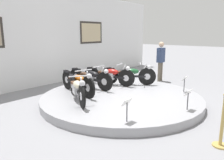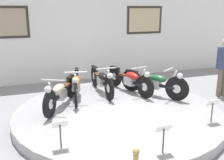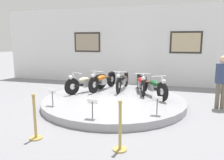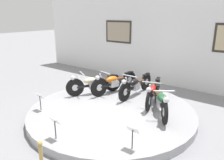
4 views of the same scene
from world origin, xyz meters
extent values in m
plane|color=gray|center=(0.00, 0.00, 0.00)|extent=(60.00, 60.00, 0.00)
cylinder|color=#99999E|center=(0.00, 0.00, 0.11)|extent=(4.77, 4.77, 0.21)
cube|color=white|center=(0.00, 3.74, 1.87)|extent=(14.00, 0.20, 3.74)
cube|color=#2D2823|center=(-2.40, 3.63, 2.06)|extent=(1.40, 0.02, 1.00)
cube|color=tan|center=(-2.40, 3.62, 2.06)|extent=(1.24, 0.02, 0.84)
cube|color=#2D2823|center=(2.40, 3.63, 2.06)|extent=(1.40, 0.02, 1.00)
cube|color=#C6B289|center=(2.40, 3.62, 2.06)|extent=(1.24, 0.02, 0.84)
cylinder|color=black|center=(-1.56, 0.03, 0.52)|extent=(0.35, 0.55, 0.61)
cylinder|color=silver|center=(-1.56, 0.03, 0.52)|extent=(0.16, 0.22, 0.21)
cylinder|color=black|center=(-0.88, 1.20, 0.52)|extent=(0.35, 0.55, 0.61)
cylinder|color=silver|center=(-0.88, 1.20, 0.52)|extent=(0.16, 0.22, 0.21)
cube|color=black|center=(-1.22, 0.62, 0.52)|extent=(0.68, 1.11, 0.07)
cube|color=silver|center=(-1.24, 0.58, 0.54)|extent=(0.33, 0.38, 0.24)
ellipsoid|color=beige|center=(-1.29, 0.49, 0.70)|extent=(0.43, 0.53, 0.20)
cube|color=#472D1E|center=(-1.11, 0.81, 0.66)|extent=(0.33, 0.38, 0.07)
cube|color=black|center=(-0.88, 1.20, 0.78)|extent=(0.27, 0.36, 0.06)
cylinder|color=silver|center=(-1.48, 0.16, 0.72)|extent=(0.16, 0.24, 0.54)
cylinder|color=silver|center=(-1.43, 0.25, 0.98)|extent=(0.48, 0.30, 0.03)
sphere|color=silver|center=(-1.59, -0.02, 0.86)|extent=(0.15, 0.15, 0.15)
cylinder|color=black|center=(-0.90, 0.48, 0.54)|extent=(0.20, 0.64, 0.64)
cylinder|color=silver|center=(-0.90, 0.48, 0.54)|extent=(0.11, 0.23, 0.22)
cylinder|color=black|center=(-0.59, 1.80, 0.54)|extent=(0.20, 0.64, 0.64)
cylinder|color=silver|center=(-0.59, 1.80, 0.54)|extent=(0.11, 0.23, 0.22)
cube|color=black|center=(-0.74, 1.14, 0.54)|extent=(0.35, 1.23, 0.07)
cube|color=silver|center=(-0.75, 1.10, 0.56)|extent=(0.27, 0.36, 0.24)
ellipsoid|color=#D16619|center=(-0.77, 1.00, 0.72)|extent=(0.32, 0.52, 0.20)
cube|color=#472D1E|center=(-0.69, 1.35, 0.68)|extent=(0.27, 0.36, 0.07)
cube|color=black|center=(-0.59, 1.80, 0.81)|extent=(0.18, 0.37, 0.06)
cylinder|color=silver|center=(-0.86, 0.63, 0.74)|extent=(0.10, 0.25, 0.54)
cylinder|color=silver|center=(-0.84, 0.73, 1.00)|extent=(0.53, 0.15, 0.03)
sphere|color=silver|center=(-0.91, 0.42, 0.88)|extent=(0.15, 0.15, 0.15)
cylinder|color=black|center=(0.00, 0.66, 0.53)|extent=(0.06, 0.62, 0.62)
cylinder|color=silver|center=(0.00, 0.66, 0.53)|extent=(0.07, 0.22, 0.22)
cylinder|color=black|center=(0.00, 2.01, 0.53)|extent=(0.06, 0.62, 0.62)
cylinder|color=silver|center=(0.00, 2.01, 0.53)|extent=(0.07, 0.22, 0.22)
cube|color=black|center=(0.00, 1.34, 0.53)|extent=(0.08, 1.24, 0.07)
cube|color=silver|center=(0.00, 1.30, 0.55)|extent=(0.20, 0.32, 0.24)
ellipsoid|color=black|center=(0.00, 1.20, 0.71)|extent=(0.22, 0.48, 0.20)
cube|color=#472D1E|center=(0.00, 1.56, 0.67)|extent=(0.20, 0.32, 0.07)
cube|color=black|center=(0.00, 2.01, 0.79)|extent=(0.10, 0.36, 0.06)
cylinder|color=silver|center=(0.00, 0.81, 0.73)|extent=(0.05, 0.25, 0.54)
cylinder|color=silver|center=(0.00, 0.92, 0.99)|extent=(0.54, 0.03, 0.03)
sphere|color=silver|center=(0.00, 0.60, 0.87)|extent=(0.15, 0.15, 0.15)
cylinder|color=black|center=(0.93, 0.49, 0.52)|extent=(0.22, 0.60, 0.61)
cylinder|color=silver|center=(0.93, 0.49, 0.52)|extent=(0.12, 0.22, 0.21)
cylinder|color=black|center=(0.56, 1.79, 0.52)|extent=(0.22, 0.60, 0.61)
cylinder|color=silver|center=(0.56, 1.79, 0.52)|extent=(0.12, 0.22, 0.21)
cube|color=black|center=(0.74, 1.14, 0.52)|extent=(0.40, 1.21, 0.07)
cube|color=silver|center=(0.75, 1.10, 0.54)|extent=(0.28, 0.36, 0.24)
ellipsoid|color=red|center=(0.78, 1.01, 0.70)|extent=(0.34, 0.52, 0.20)
cube|color=#472D1E|center=(0.68, 1.35, 0.66)|extent=(0.28, 0.36, 0.07)
cube|color=black|center=(0.56, 1.79, 0.78)|extent=(0.19, 0.37, 0.06)
cylinder|color=silver|center=(0.89, 0.63, 0.72)|extent=(0.11, 0.25, 0.54)
cylinder|color=silver|center=(0.86, 0.74, 0.98)|extent=(0.53, 0.18, 0.03)
sphere|color=silver|center=(0.94, 0.43, 0.86)|extent=(0.15, 0.15, 0.15)
cylinder|color=black|center=(1.60, 0.06, 0.53)|extent=(0.40, 0.54, 0.62)
cylinder|color=silver|center=(1.60, 0.06, 0.53)|extent=(0.18, 0.22, 0.22)
cylinder|color=black|center=(0.83, 1.17, 0.53)|extent=(0.40, 0.54, 0.62)
cylinder|color=silver|center=(0.83, 1.17, 0.53)|extent=(0.18, 0.22, 0.22)
cube|color=black|center=(1.22, 0.62, 0.53)|extent=(0.76, 1.06, 0.07)
cube|color=silver|center=(1.24, 0.58, 0.55)|extent=(0.35, 0.38, 0.24)
ellipsoid|color=#1E562D|center=(1.30, 0.50, 0.71)|extent=(0.45, 0.52, 0.20)
cube|color=#472D1E|center=(1.09, 0.80, 0.67)|extent=(0.35, 0.38, 0.07)
cube|color=black|center=(0.83, 1.17, 0.79)|extent=(0.29, 0.35, 0.06)
cylinder|color=silver|center=(1.52, 0.18, 0.73)|extent=(0.18, 0.23, 0.54)
cylinder|color=silver|center=(1.45, 0.27, 0.99)|extent=(0.46, 0.33, 0.03)
sphere|color=silver|center=(1.63, 0.01, 0.87)|extent=(0.15, 0.15, 0.15)
cylinder|color=#333338|center=(-1.54, -1.33, 0.42)|extent=(0.02, 0.02, 0.42)
cube|color=white|center=(-1.54, -1.33, 0.65)|extent=(0.26, 0.11, 0.15)
cylinder|color=#333338|center=(0.00, -2.03, 0.42)|extent=(0.02, 0.02, 0.42)
cube|color=white|center=(0.00, -2.03, 0.65)|extent=(0.26, 0.11, 0.15)
cylinder|color=#333338|center=(1.54, -1.33, 0.42)|extent=(0.02, 0.02, 0.42)
cube|color=white|center=(1.54, -1.33, 0.65)|extent=(0.26, 0.11, 0.15)
cylinder|color=#6B6051|center=(3.30, 0.47, 0.41)|extent=(0.13, 0.13, 0.82)
cylinder|color=#6B6051|center=(3.46, 0.47, 0.41)|extent=(0.13, 0.13, 0.82)
sphere|color=tan|center=(-0.95, -3.04, 0.98)|extent=(0.08, 0.08, 0.08)
camera|label=1|loc=(-5.07, -3.86, 2.06)|focal=35.00mm
camera|label=2|loc=(-2.04, -5.34, 2.49)|focal=42.00mm
camera|label=3|loc=(1.88, -6.94, 2.13)|focal=35.00mm
camera|label=4|loc=(3.55, -4.65, 2.86)|focal=35.00mm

